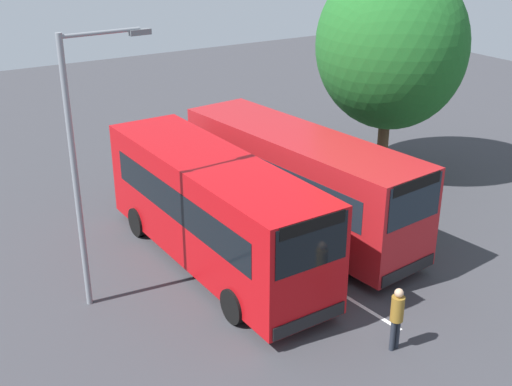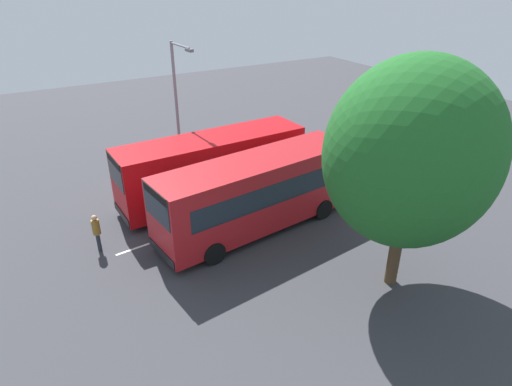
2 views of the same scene
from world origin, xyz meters
The scene contains 7 objects.
ground_plane centered at (0.00, 0.00, 0.00)m, with size 61.05×61.05×0.00m, color #38383D.
bus_far_left centered at (0.20, -1.82, 1.83)m, with size 9.42×2.73×3.34m.
bus_center_left centered at (-0.31, 1.62, 1.83)m, with size 9.55×3.37×3.34m.
pedestrian centered at (6.23, -0.16, 0.99)m, with size 0.35×0.35×1.68m.
street_lamp centered at (0.32, -5.52, 4.19)m, with size 0.31×2.39×7.24m.
depot_tree centered at (-2.70, 7.44, 5.17)m, with size 6.03×5.42×8.35m.
lane_stripe_outer_left centered at (0.00, 0.00, 0.00)m, with size 11.58×0.12×0.01m, color silver.
Camera 1 is at (15.60, -9.98, 9.74)m, focal length 45.93 mm.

